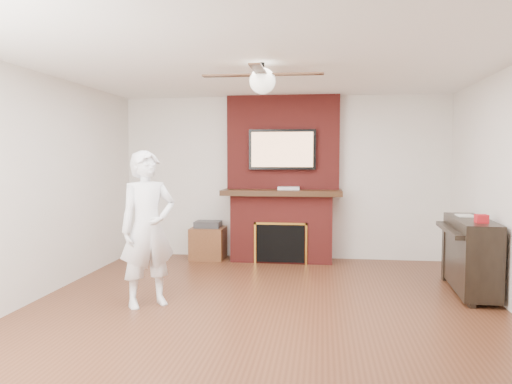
# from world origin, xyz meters

# --- Properties ---
(room_shell) EXTENTS (5.36, 5.86, 2.86)m
(room_shell) POSITION_xyz_m (0.00, 0.00, 1.25)
(room_shell) COLOR #4C2716
(room_shell) RESTS_ON ground
(fireplace) EXTENTS (1.78, 0.64, 2.50)m
(fireplace) POSITION_xyz_m (0.00, 2.55, 1.00)
(fireplace) COLOR maroon
(fireplace) RESTS_ON ground
(tv) EXTENTS (1.00, 0.08, 0.60)m
(tv) POSITION_xyz_m (0.00, 2.50, 1.68)
(tv) COLOR black
(tv) RESTS_ON fireplace
(ceiling_fan) EXTENTS (1.21, 1.21, 0.31)m
(ceiling_fan) POSITION_xyz_m (-0.00, 0.00, 2.33)
(ceiling_fan) COLOR black
(ceiling_fan) RESTS_ON room_shell
(person) EXTENTS (0.72, 0.69, 1.63)m
(person) POSITION_xyz_m (-1.21, 0.01, 0.82)
(person) COLOR white
(person) RESTS_ON ground
(side_table) EXTENTS (0.51, 0.51, 0.58)m
(side_table) POSITION_xyz_m (-1.14, 2.48, 0.27)
(side_table) COLOR #5B321A
(side_table) RESTS_ON ground
(piano) EXTENTS (0.56, 1.34, 0.95)m
(piano) POSITION_xyz_m (2.29, 0.97, 0.46)
(piano) COLOR black
(piano) RESTS_ON ground
(cable_box) EXTENTS (0.33, 0.19, 0.05)m
(cable_box) POSITION_xyz_m (0.10, 2.45, 1.10)
(cable_box) COLOR silver
(cable_box) RESTS_ON fireplace
(candle_orange) EXTENTS (0.07, 0.07, 0.12)m
(candle_orange) POSITION_xyz_m (-0.10, 2.30, 0.06)
(candle_orange) COLOR #C57317
(candle_orange) RESTS_ON ground
(candle_green) EXTENTS (0.07, 0.07, 0.09)m
(candle_green) POSITION_xyz_m (0.03, 2.34, 0.05)
(candle_green) COLOR #386C2B
(candle_green) RESTS_ON ground
(candle_cream) EXTENTS (0.09, 0.09, 0.09)m
(candle_cream) POSITION_xyz_m (0.17, 2.36, 0.05)
(candle_cream) COLOR beige
(candle_cream) RESTS_ON ground
(candle_blue) EXTENTS (0.06, 0.06, 0.08)m
(candle_blue) POSITION_xyz_m (0.30, 2.35, 0.04)
(candle_blue) COLOR #33679A
(candle_blue) RESTS_ON ground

